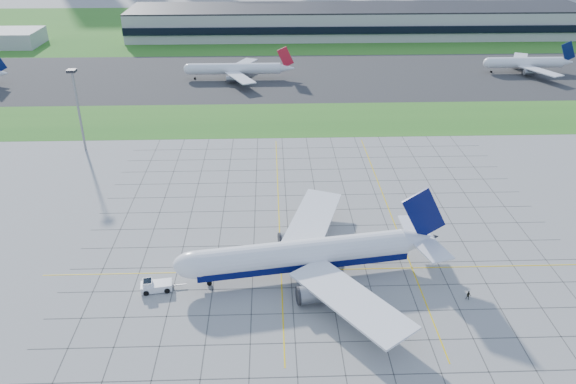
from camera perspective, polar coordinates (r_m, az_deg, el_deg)
The scene contains 13 objects.
ground at distance 122.38m, azimuth 4.00°, elevation -7.33°, with size 1400.00×1400.00×0.00m, color gray.
grass_median at distance 202.55m, azimuth 1.53°, elevation 7.39°, with size 700.00×35.00×0.04m, color #26671D.
asphalt_taxiway at distance 254.80m, azimuth 0.80°, elevation 11.66°, with size 700.00×75.00×0.04m, color #383838.
grass_far at distance 361.76m, azimuth -0.05°, elevation 16.44°, with size 700.00×145.00×0.04m, color #26671D.
apron_markings at distance 131.61m, azimuth 3.72°, elevation -4.56°, with size 120.00×130.00×0.03m.
terminal at distance 339.39m, azimuth 7.17°, elevation 16.85°, with size 260.00×43.00×15.80m.
light_mast at distance 182.77m, azimuth -20.65°, elevation 8.71°, with size 2.50×2.50×25.60m.
airliner at distance 116.36m, azimuth 1.72°, elevation -6.38°, with size 57.02×57.35×18.03m.
pushback_tug at distance 117.20m, azimuth -13.38°, elevation -9.24°, with size 9.13×3.95×2.51m.
crew_near at distance 121.86m, azimuth -6.18°, elevation -7.11°, with size 0.64×0.42×1.75m, color black.
crew_far at distance 117.34m, azimuth 17.86°, elevation -9.98°, with size 0.93×0.73×1.92m, color black.
distant_jet_1 at distance 251.05m, azimuth -5.29°, elevation 12.36°, with size 45.67×42.66×14.08m.
distant_jet_2 at distance 281.65m, azimuth 23.06°, elevation 12.01°, with size 39.12×42.66×14.08m.
Camera 1 is at (-11.89, -99.74, 69.90)m, focal length 35.00 mm.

